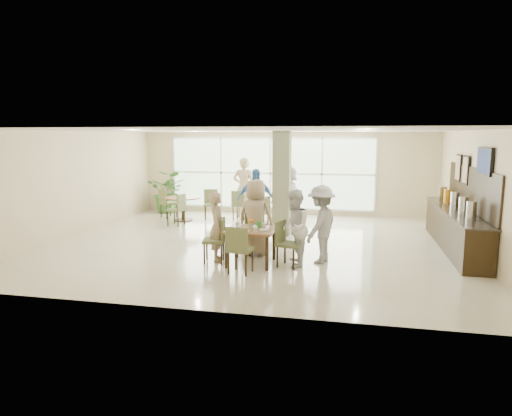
% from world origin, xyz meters
% --- Properties ---
extents(ground, '(10.00, 10.00, 0.00)m').
position_xyz_m(ground, '(0.00, 0.00, 0.00)').
color(ground, beige).
rests_on(ground, ground).
extents(room_shell, '(10.00, 10.00, 10.00)m').
position_xyz_m(room_shell, '(0.00, 0.00, 1.70)').
color(room_shell, white).
rests_on(room_shell, ground).
extents(window_bank, '(7.00, 0.04, 7.00)m').
position_xyz_m(window_bank, '(-0.50, 4.46, 1.40)').
color(window_bank, silver).
rests_on(window_bank, ground).
extents(column, '(0.45, 0.45, 2.80)m').
position_xyz_m(column, '(0.40, 1.20, 1.40)').
color(column, '#7C825B').
rests_on(column, ground).
extents(main_table, '(1.00, 1.00, 0.75)m').
position_xyz_m(main_table, '(0.22, -1.78, 0.66)').
color(main_table, brown).
rests_on(main_table, ground).
extents(round_table_left, '(1.11, 1.11, 0.75)m').
position_xyz_m(round_table_left, '(-2.99, 2.63, 0.58)').
color(round_table_left, brown).
rests_on(round_table_left, ground).
extents(round_table_right, '(1.18, 1.18, 0.75)m').
position_xyz_m(round_table_right, '(-0.42, 2.71, 0.59)').
color(round_table_right, brown).
rests_on(round_table_right, ground).
extents(chairs_main_table, '(2.15, 2.04, 0.95)m').
position_xyz_m(chairs_main_table, '(0.19, -1.78, 0.47)').
color(chairs_main_table, '#576135').
rests_on(chairs_main_table, ground).
extents(chairs_table_left, '(2.04, 1.78, 0.95)m').
position_xyz_m(chairs_table_left, '(-2.92, 2.65, 0.47)').
color(chairs_table_left, '#576135').
rests_on(chairs_table_left, ground).
extents(chairs_table_right, '(2.10, 1.86, 0.95)m').
position_xyz_m(chairs_table_right, '(-0.43, 2.67, 0.47)').
color(chairs_table_right, '#576135').
rests_on(chairs_table_right, ground).
extents(tabletop_clutter, '(0.77, 0.72, 0.21)m').
position_xyz_m(tabletop_clutter, '(0.23, -1.80, 0.81)').
color(tabletop_clutter, white).
rests_on(tabletop_clutter, main_table).
extents(buffet_counter, '(0.64, 4.70, 1.95)m').
position_xyz_m(buffet_counter, '(4.70, 0.51, 0.55)').
color(buffet_counter, black).
rests_on(buffet_counter, ground).
extents(wall_tv, '(0.06, 1.00, 0.58)m').
position_xyz_m(wall_tv, '(4.94, -0.60, 2.15)').
color(wall_tv, black).
rests_on(wall_tv, ground).
extents(framed_art_a, '(0.05, 0.55, 0.70)m').
position_xyz_m(framed_art_a, '(4.95, 1.00, 1.85)').
color(framed_art_a, black).
rests_on(framed_art_a, ground).
extents(framed_art_b, '(0.05, 0.55, 0.70)m').
position_xyz_m(framed_art_b, '(4.95, 1.80, 1.85)').
color(framed_art_b, black).
rests_on(framed_art_b, ground).
extents(potted_plant, '(1.35, 1.35, 1.48)m').
position_xyz_m(potted_plant, '(-4.03, 3.98, 0.74)').
color(potted_plant, '#35702C').
rests_on(potted_plant, ground).
extents(teen_left, '(0.50, 0.62, 1.49)m').
position_xyz_m(teen_left, '(-0.55, -1.68, 0.75)').
color(teen_left, tan).
rests_on(teen_left, ground).
extents(teen_far, '(0.91, 0.60, 1.73)m').
position_xyz_m(teen_far, '(0.17, -1.07, 0.86)').
color(teen_far, tan).
rests_on(teen_far, ground).
extents(teen_right, '(0.70, 0.85, 1.60)m').
position_xyz_m(teen_right, '(1.11, -1.77, 0.80)').
color(teen_right, white).
rests_on(teen_right, ground).
extents(teen_standing, '(0.95, 1.22, 1.65)m').
position_xyz_m(teen_standing, '(1.64, -1.37, 0.83)').
color(teen_standing, '#9C9C9F').
rests_on(teen_standing, ground).
extents(adult_a, '(1.11, 0.75, 1.74)m').
position_xyz_m(adult_a, '(-0.47, 1.86, 0.87)').
color(adult_a, '#457ED0').
rests_on(adult_a, ground).
extents(adult_b, '(1.15, 1.79, 1.79)m').
position_xyz_m(adult_b, '(0.38, 2.67, 0.89)').
color(adult_b, white).
rests_on(adult_b, ground).
extents(adult_standing, '(0.79, 0.59, 1.97)m').
position_xyz_m(adult_standing, '(-1.25, 3.71, 0.99)').
color(adult_standing, tan).
rests_on(adult_standing, ground).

